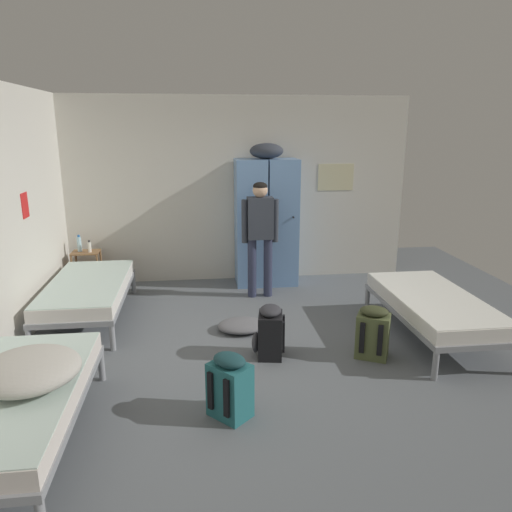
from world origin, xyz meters
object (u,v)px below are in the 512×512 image
at_px(backpack_black, 269,332).
at_px(locker_bank, 266,220).
at_px(shelf_unit, 87,267).
at_px(lotion_bottle, 90,247).
at_px(person_traveler, 260,229).
at_px(backpack_olive, 373,333).
at_px(bed_right, 434,305).
at_px(backpack_teal, 231,387).
at_px(clothes_pile_grey, 242,325).
at_px(bedding_heap, 29,370).
at_px(water_bottle, 79,244).
at_px(bed_left_rear, 88,290).
at_px(bed_left_front, 16,400).

bearing_deg(backpack_black, locker_bank, 82.66).
height_order(shelf_unit, lotion_bottle, lotion_bottle).
height_order(person_traveler, backpack_olive, person_traveler).
bearing_deg(locker_bank, backpack_black, -97.34).
xyz_separation_m(shelf_unit, backpack_olive, (3.34, -2.54, -0.09)).
distance_m(bed_right, backpack_black, 1.90).
distance_m(bed_right, lotion_bottle, 4.63).
distance_m(backpack_teal, backpack_olive, 1.75).
relative_size(shelf_unit, clothes_pile_grey, 1.01).
height_order(shelf_unit, bedding_heap, bedding_heap).
xyz_separation_m(water_bottle, backpack_teal, (1.91, -3.43, -0.42)).
bearing_deg(bed_left_rear, backpack_black, -31.44).
relative_size(locker_bank, backpack_teal, 3.76).
bearing_deg(backpack_olive, person_traveler, 114.77).
bearing_deg(backpack_olive, bedding_heap, -160.54).
distance_m(bed_left_rear, clothes_pile_grey, 1.94).
height_order(locker_bank, bed_left_front, locker_bank).
xyz_separation_m(bed_left_front, lotion_bottle, (-0.18, 3.58, 0.27)).
height_order(bed_left_front, backpack_olive, backpack_olive).
xyz_separation_m(bed_left_rear, water_bottle, (-0.33, 1.17, 0.30)).
bearing_deg(bed_left_front, clothes_pile_grey, 46.01).
bearing_deg(backpack_teal, bed_left_rear, 124.84).
relative_size(bedding_heap, water_bottle, 2.98).
bearing_deg(bed_left_rear, water_bottle, 105.75).
bearing_deg(locker_bank, backpack_teal, -102.85).
bearing_deg(water_bottle, person_traveler, -13.41).
height_order(bedding_heap, person_traveler, person_traveler).
xyz_separation_m(person_traveler, water_bottle, (-2.52, 0.60, -0.28)).
xyz_separation_m(bed_right, bed_left_front, (-3.93, -1.46, 0.00)).
bearing_deg(bed_left_front, bed_right, 20.44).
bearing_deg(locker_bank, bed_left_rear, -153.91).
height_order(locker_bank, person_traveler, locker_bank).
height_order(bed_left_rear, bedding_heap, bedding_heap).
bearing_deg(lotion_bottle, water_bottle, 158.20).
bearing_deg(water_bottle, clothes_pile_grey, -39.04).
height_order(person_traveler, backpack_black, person_traveler).
bearing_deg(lotion_bottle, backpack_olive, -37.39).
relative_size(bed_right, lotion_bottle, 11.08).
height_order(bedding_heap, backpack_teal, bedding_heap).
relative_size(bedding_heap, backpack_olive, 1.31).
distance_m(water_bottle, backpack_teal, 3.95).
distance_m(backpack_teal, clothes_pile_grey, 1.71).
xyz_separation_m(shelf_unit, backpack_black, (2.29, -2.40, -0.09)).
bearing_deg(locker_bank, water_bottle, 179.63).
xyz_separation_m(locker_bank, backpack_teal, (-0.78, -3.42, -0.71)).
bearing_deg(backpack_olive, water_bottle, 143.19).
distance_m(bed_right, backpack_olive, 0.93).
xyz_separation_m(bed_right, person_traveler, (-1.74, 1.58, 0.58)).
relative_size(shelf_unit, backpack_olive, 1.04).
height_order(shelf_unit, bed_left_front, shelf_unit).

